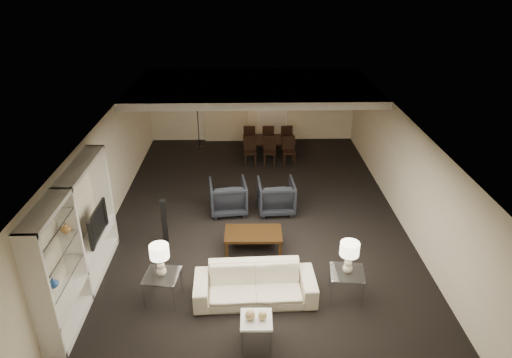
{
  "coord_description": "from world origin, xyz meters",
  "views": [
    {
      "loc": [
        -0.23,
        -9.64,
        5.78
      ],
      "look_at": [
        0.0,
        0.0,
        1.1
      ],
      "focal_mm": 32.0,
      "sensor_mm": 36.0,
      "label": 1
    }
  ],
  "objects_px": {
    "vase_amber": "(66,228)",
    "chair_fl": "(250,137)",
    "armchair_right": "(276,196)",
    "vase_blue": "(53,283)",
    "floor_lamp": "(198,126)",
    "side_table_left": "(163,287)",
    "dining_table": "(269,148)",
    "chair_nm": "(270,151)",
    "table_lamp_left": "(160,260)",
    "chair_nl": "(250,152)",
    "marble_table": "(256,331)",
    "chair_fr": "(286,136)",
    "table_lamp_right": "(349,258)",
    "floor_speaker": "(164,222)",
    "television": "(93,223)",
    "coffee_table": "(253,241)",
    "chair_fm": "(268,137)",
    "armchair_left": "(228,197)",
    "pendant_light": "(263,103)",
    "side_table_right": "(346,285)",
    "chair_nr": "(289,151)",
    "sofa": "(255,284)"
  },
  "relations": [
    {
      "from": "table_lamp_right",
      "to": "floor_speaker",
      "type": "distance_m",
      "value": 4.14
    },
    {
      "from": "pendant_light",
      "to": "sofa",
      "type": "height_order",
      "value": "pendant_light"
    },
    {
      "from": "table_lamp_right",
      "to": "side_table_right",
      "type": "bearing_deg",
      "value": 0.0
    },
    {
      "from": "vase_amber",
      "to": "chair_fl",
      "type": "distance_m",
      "value": 8.32
    },
    {
      "from": "marble_table",
      "to": "chair_fr",
      "type": "xyz_separation_m",
      "value": [
        1.19,
        8.6,
        0.17
      ]
    },
    {
      "from": "side_table_left",
      "to": "vase_blue",
      "type": "relative_size",
      "value": 3.5
    },
    {
      "from": "side_table_right",
      "to": "television",
      "type": "bearing_deg",
      "value": 167.94
    },
    {
      "from": "side_table_left",
      "to": "chair_nl",
      "type": "bearing_deg",
      "value": 74.78
    },
    {
      "from": "armchair_left",
      "to": "dining_table",
      "type": "bearing_deg",
      "value": -115.35
    },
    {
      "from": "chair_nr",
      "to": "floor_lamp",
      "type": "distance_m",
      "value": 3.28
    },
    {
      "from": "floor_speaker",
      "to": "chair_nr",
      "type": "relative_size",
      "value": 1.27
    },
    {
      "from": "chair_nl",
      "to": "chair_fl",
      "type": "bearing_deg",
      "value": 88.65
    },
    {
      "from": "armchair_right",
      "to": "vase_amber",
      "type": "xyz_separation_m",
      "value": [
        -3.82,
        -3.38,
        1.23
      ]
    },
    {
      "from": "floor_lamp",
      "to": "vase_blue",
      "type": "bearing_deg",
      "value": -99.94
    },
    {
      "from": "chair_fl",
      "to": "vase_amber",
      "type": "bearing_deg",
      "value": 70.92
    },
    {
      "from": "pendant_light",
      "to": "chair_nr",
      "type": "xyz_separation_m",
      "value": [
        0.8,
        -0.18,
        -1.49
      ]
    },
    {
      "from": "vase_amber",
      "to": "dining_table",
      "type": "distance_m",
      "value": 8.02
    },
    {
      "from": "coffee_table",
      "to": "television",
      "type": "bearing_deg",
      "value": -170.14
    },
    {
      "from": "marble_table",
      "to": "floor_lamp",
      "type": "bearing_deg",
      "value": 101.09
    },
    {
      "from": "chair_nr",
      "to": "vase_amber",
      "type": "bearing_deg",
      "value": -127.23
    },
    {
      "from": "coffee_table",
      "to": "television",
      "type": "height_order",
      "value": "television"
    },
    {
      "from": "dining_table",
      "to": "chair_fm",
      "type": "xyz_separation_m",
      "value": [
        0.0,
        0.65,
        0.14
      ]
    },
    {
      "from": "side_table_right",
      "to": "armchair_left",
      "type": "bearing_deg",
      "value": 124.88
    },
    {
      "from": "television",
      "to": "coffee_table",
      "type": "bearing_deg",
      "value": -80.14
    },
    {
      "from": "table_lamp_right",
      "to": "floor_speaker",
      "type": "xyz_separation_m",
      "value": [
        -3.66,
        1.91,
        -0.35
      ]
    },
    {
      "from": "television",
      "to": "side_table_right",
      "type": "bearing_deg",
      "value": -102.06
    },
    {
      "from": "pendant_light",
      "to": "table_lamp_right",
      "type": "xyz_separation_m",
      "value": [
        1.31,
        -6.39,
        -1.02
      ]
    },
    {
      "from": "marble_table",
      "to": "chair_fr",
      "type": "distance_m",
      "value": 8.69
    },
    {
      "from": "armchair_right",
      "to": "vase_blue",
      "type": "relative_size",
      "value": 5.21
    },
    {
      "from": "pendant_light",
      "to": "side_table_left",
      "type": "bearing_deg",
      "value": -108.1
    },
    {
      "from": "chair_fr",
      "to": "floor_lamp",
      "type": "xyz_separation_m",
      "value": [
        -2.91,
        0.17,
        0.34
      ]
    },
    {
      "from": "side_table_left",
      "to": "floor_lamp",
      "type": "xyz_separation_m",
      "value": [
        -0.02,
        7.67,
        0.49
      ]
    },
    {
      "from": "chair_fm",
      "to": "table_lamp_left",
      "type": "bearing_deg",
      "value": 70.81
    },
    {
      "from": "dining_table",
      "to": "chair_nm",
      "type": "relative_size",
      "value": 1.92
    },
    {
      "from": "coffee_table",
      "to": "television",
      "type": "relative_size",
      "value": 1.17
    },
    {
      "from": "side_table_left",
      "to": "chair_fl",
      "type": "height_order",
      "value": "chair_fl"
    },
    {
      "from": "marble_table",
      "to": "vase_amber",
      "type": "height_order",
      "value": "vase_amber"
    },
    {
      "from": "pendant_light",
      "to": "chair_fr",
      "type": "relative_size",
      "value": 0.6
    },
    {
      "from": "marble_table",
      "to": "floor_lamp",
      "type": "relative_size",
      "value": 0.33
    },
    {
      "from": "pendant_light",
      "to": "armchair_right",
      "type": "xyz_separation_m",
      "value": [
        0.21,
        -3.09,
        -1.5
      ]
    },
    {
      "from": "table_lamp_left",
      "to": "chair_nl",
      "type": "height_order",
      "value": "table_lamp_left"
    },
    {
      "from": "television",
      "to": "side_table_left",
      "type": "bearing_deg",
      "value": -125.02
    },
    {
      "from": "table_lamp_right",
      "to": "floor_lamp",
      "type": "distance_m",
      "value": 8.4
    },
    {
      "from": "armchair_left",
      "to": "chair_fl",
      "type": "height_order",
      "value": "chair_fl"
    },
    {
      "from": "vase_blue",
      "to": "chair_nl",
      "type": "relative_size",
      "value": 0.2
    },
    {
      "from": "armchair_left",
      "to": "vase_blue",
      "type": "xyz_separation_m",
      "value": [
        -2.62,
        -4.2,
        0.73
      ]
    },
    {
      "from": "side_table_left",
      "to": "vase_amber",
      "type": "height_order",
      "value": "vase_amber"
    },
    {
      "from": "table_lamp_right",
      "to": "floor_lamp",
      "type": "bearing_deg",
      "value": 114.03
    },
    {
      "from": "vase_blue",
      "to": "armchair_left",
      "type": "bearing_deg",
      "value": 58.03
    },
    {
      "from": "side_table_right",
      "to": "vase_blue",
      "type": "height_order",
      "value": "vase_blue"
    }
  ]
}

